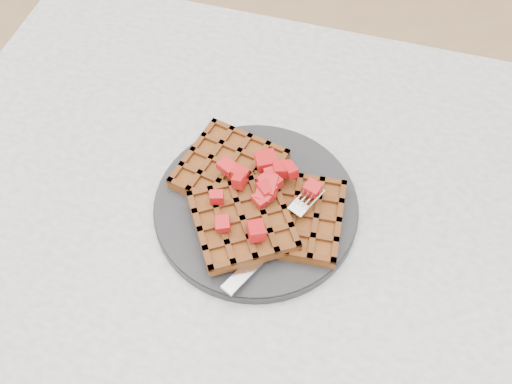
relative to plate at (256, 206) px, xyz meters
The scene contains 5 objects.
table 0.19m from the plate, 15.39° to the right, with size 1.20×0.80×0.75m.
plate is the anchor object (origin of this frame).
waffles 0.02m from the plate, 87.49° to the right, with size 0.23×0.22×0.03m.
strawberry_pile 0.05m from the plate, 90.00° to the right, with size 0.15×0.15×0.02m, color #9C0007, non-canonical shape.
fork 0.06m from the plate, 43.50° to the right, with size 0.02×0.18×0.02m, color silver, non-canonical shape.
Camera 1 is at (-0.04, -0.33, 1.36)m, focal length 40.00 mm.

